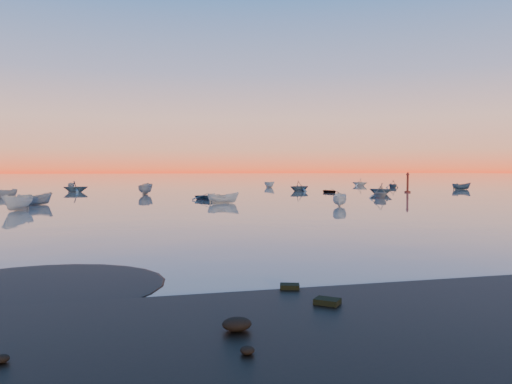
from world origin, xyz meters
name	(u,v)px	position (x,y,z in m)	size (l,w,h in m)	color
ground	(167,185)	(0.00, 100.00, 0.00)	(600.00, 600.00, 0.00)	#6F655D
mud_lobes	(372,270)	(0.00, -1.00, 0.01)	(140.00, 6.00, 0.07)	black
moored_fleet	(191,195)	(0.00, 53.00, 0.00)	(124.00, 58.00, 1.20)	silver
boat_near_center	(36,205)	(-17.40, 36.51, 0.00)	(3.55, 1.50, 1.23)	slate
boat_near_right	(381,194)	(26.40, 47.55, 0.00)	(3.47, 1.56, 1.22)	#344E63
channel_marker	(408,184)	(33.36, 51.96, 1.31)	(0.93, 0.93, 3.31)	#4D1510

